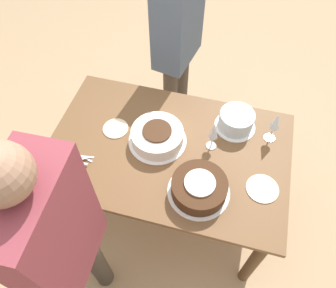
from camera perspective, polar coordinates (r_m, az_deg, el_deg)
name	(u,v)px	position (r m, az deg, el deg)	size (l,w,h in m)	color
ground_plane	(168,204)	(2.58, 0.00, -10.46)	(12.00, 12.00, 0.00)	tan
dining_table	(168,160)	(2.02, 0.00, -2.76)	(1.41, 0.91, 0.76)	brown
cake_center_white	(157,136)	(1.92, -1.87, 1.39)	(0.35, 0.35, 0.11)	white
cake_front_chocolate	(199,188)	(1.74, 5.44, -7.56)	(0.34, 0.34, 0.11)	white
cake_back_decorated	(236,121)	(2.02, 11.78, 4.00)	(0.25, 0.25, 0.12)	white
wine_glass_near	(276,123)	(1.95, 18.28, 3.56)	(0.07, 0.07, 0.21)	silver
wine_glass_far	(214,132)	(1.84, 7.96, 2.13)	(0.06, 0.06, 0.21)	silver
dessert_plate_left	(116,128)	(2.03, -9.11, 2.69)	(0.16, 0.16, 0.01)	beige
dessert_plate_right	(262,189)	(1.85, 16.10, -7.48)	(0.18, 0.18, 0.01)	beige
fork_pile	(75,158)	(1.95, -15.84, -2.42)	(0.21, 0.12, 0.02)	silver
person_cutting	(59,244)	(1.47, -18.50, -16.24)	(0.24, 0.41, 1.68)	#4C4238
person_watching	(177,36)	(2.37, 1.66, 18.26)	(0.29, 0.43, 1.56)	#4C4238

